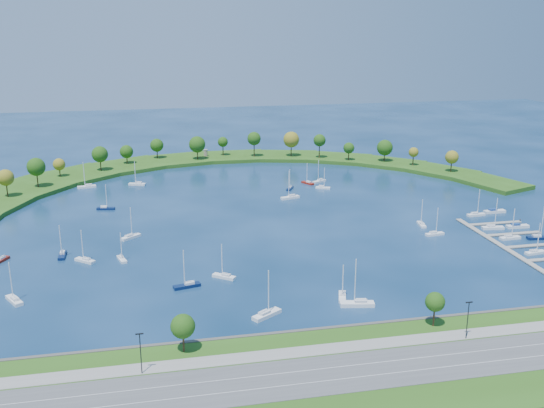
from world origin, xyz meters
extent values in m
plane|color=#072441|center=(0.00, 0.00, 0.00)|extent=(700.00, 700.00, 0.00)
cube|color=#2C5316|center=(0.00, -124.00, 0.80)|extent=(420.00, 42.00, 1.60)
cube|color=#474442|center=(0.00, -102.50, 0.90)|extent=(420.00, 1.20, 1.80)
cube|color=#515154|center=(0.00, -124.00, 1.66)|extent=(420.00, 16.00, 0.12)
cube|color=gray|center=(0.00, -113.00, 1.66)|extent=(420.00, 5.00, 0.12)
cube|color=silver|center=(0.00, -126.50, 1.73)|extent=(420.00, 0.15, 0.02)
cube|color=silver|center=(0.00, -121.50, 1.73)|extent=(420.00, 0.15, 0.02)
cylinder|color=#382314|center=(-40.00, -107.00, 4.22)|extent=(0.56, 0.56, 5.25)
sphere|color=#134110|center=(-40.00, -107.00, 8.05)|extent=(6.00, 6.00, 6.00)
cylinder|color=#382314|center=(25.00, -107.00, 4.40)|extent=(0.56, 0.56, 5.60)
sphere|color=#134110|center=(25.00, -107.00, 8.24)|extent=(5.20, 5.20, 5.20)
cylinder|color=black|center=(-50.00, -115.00, 6.60)|extent=(0.24, 0.24, 10.00)
cylinder|color=black|center=(30.00, -115.00, 6.60)|extent=(0.24, 0.24, 10.00)
cube|color=#2C5316|center=(-104.03, 64.58, 1.00)|extent=(54.07, 56.09, 2.00)
cube|color=#2C5316|center=(-83.21, 87.27, 1.00)|extent=(55.20, 54.07, 2.00)
cube|color=#2C5316|center=(-57.57, 104.32, 1.00)|extent=(53.65, 48.47, 2.00)
cube|color=#2C5316|center=(-28.60, 114.76, 1.00)|extent=(49.62, 39.75, 2.00)
cube|color=#2C5316|center=(2.03, 117.98, 1.00)|extent=(44.32, 29.96, 2.00)
cube|color=#2C5316|center=(32.54, 113.79, 1.00)|extent=(49.49, 38.05, 2.00)
cube|color=#2C5316|center=(61.17, 102.44, 1.00)|extent=(51.13, 44.12, 2.00)
cube|color=#2C5316|center=(86.25, 84.58, 1.00)|extent=(49.19, 47.96, 2.00)
cube|color=#2C5316|center=(106.34, 61.24, 1.00)|extent=(43.90, 49.49, 2.00)
cube|color=#2C5316|center=(120.28, 33.78, 1.00)|extent=(35.67, 48.74, 2.00)
cylinder|color=#382314|center=(-108.63, 47.58, 5.73)|extent=(0.56, 0.56, 7.46)
sphere|color=brown|center=(-108.63, 47.58, 10.94)|extent=(7.44, 7.44, 7.44)
cylinder|color=#382314|center=(-97.73, 62.95, 6.09)|extent=(0.56, 0.56, 8.18)
sphere|color=#134110|center=(-97.73, 62.95, 11.91)|extent=(8.68, 8.68, 8.68)
cylinder|color=#382314|center=(-89.87, 82.99, 4.55)|extent=(0.56, 0.56, 5.11)
sphere|color=brown|center=(-89.87, 82.99, 8.35)|extent=(6.20, 6.20, 6.20)
cylinder|color=#382314|center=(-70.08, 92.70, 5.54)|extent=(0.56, 0.56, 7.08)
sphere|color=#134110|center=(-70.08, 92.70, 10.79)|extent=(8.56, 8.56, 8.56)
cylinder|color=#382314|center=(-56.66, 107.40, 4.61)|extent=(0.56, 0.56, 5.23)
sphere|color=#134110|center=(-56.66, 107.40, 8.71)|extent=(7.39, 7.39, 7.39)
cylinder|color=#382314|center=(-39.66, 118.16, 5.04)|extent=(0.56, 0.56, 6.08)
sphere|color=#134110|center=(-39.66, 118.16, 9.61)|extent=(7.66, 7.66, 7.66)
cylinder|color=#382314|center=(-17.01, 110.31, 5.41)|extent=(0.56, 0.56, 6.82)
sphere|color=#134110|center=(-17.01, 110.31, 10.70)|extent=(9.40, 9.40, 9.40)
cylinder|color=#382314|center=(-1.20, 118.18, 5.45)|extent=(0.56, 0.56, 6.90)
sphere|color=#134110|center=(-1.20, 118.18, 10.10)|extent=(6.00, 6.00, 6.00)
cylinder|color=#382314|center=(16.30, 111.22, 6.56)|extent=(0.56, 0.56, 9.11)
sphere|color=#134110|center=(16.30, 111.22, 12.69)|extent=(7.86, 7.86, 7.86)
cylinder|color=#382314|center=(37.80, 107.67, 6.04)|extent=(0.56, 0.56, 8.09)
sphere|color=brown|center=(37.80, 107.67, 11.96)|extent=(9.36, 9.36, 9.36)
cylinder|color=#382314|center=(52.73, 99.69, 6.49)|extent=(0.56, 0.56, 8.97)
sphere|color=#134110|center=(52.73, 99.69, 12.39)|extent=(7.11, 7.11, 7.11)
cylinder|color=#382314|center=(67.47, 90.34, 4.92)|extent=(0.56, 0.56, 5.83)
sphere|color=#134110|center=(67.47, 90.34, 9.10)|extent=(6.31, 6.31, 6.31)
cylinder|color=#382314|center=(86.45, 83.50, 5.03)|extent=(0.56, 0.56, 6.07)
sphere|color=#134110|center=(86.45, 83.50, 9.85)|extent=(8.94, 8.94, 8.94)
cylinder|color=#382314|center=(97.91, 70.07, 5.18)|extent=(0.56, 0.56, 6.35)
sphere|color=brown|center=(97.91, 70.07, 9.44)|extent=(5.41, 5.41, 5.41)
cylinder|color=#382314|center=(111.33, 51.89, 5.25)|extent=(0.56, 0.56, 6.50)
sphere|color=brown|center=(111.33, 51.89, 9.91)|extent=(7.03, 7.03, 7.03)
cylinder|color=gray|center=(-11.52, 118.18, 3.82)|extent=(2.20, 2.20, 3.65)
cylinder|color=gray|center=(-11.52, 118.18, 5.80)|extent=(2.60, 2.60, 0.30)
cube|color=gray|center=(78.00, -61.00, 0.35)|extent=(2.20, 82.00, 0.40)
cube|color=gray|center=(90.10, -54.40, 0.35)|extent=(22.00, 2.00, 0.40)
cube|color=gray|center=(90.10, -41.20, 0.35)|extent=(22.00, 2.00, 0.40)
cylinder|color=#382314|center=(101.00, -41.20, 0.60)|extent=(0.36, 0.36, 1.60)
cube|color=gray|center=(90.10, -28.00, 0.35)|extent=(22.00, 2.00, 0.40)
cylinder|color=#382314|center=(101.00, -28.00, 0.60)|extent=(0.36, 0.36, 1.60)
cube|color=white|center=(10.56, -88.35, 0.59)|extent=(10.13, 4.57, 1.17)
cube|color=silver|center=(11.52, -88.54, 1.59)|extent=(3.73, 2.54, 0.82)
cylinder|color=silver|center=(9.79, -88.20, 7.78)|extent=(0.32, 0.32, 13.21)
cube|color=white|center=(-86.17, -65.62, 0.50)|extent=(6.17, 8.33, 0.99)
cube|color=silver|center=(-85.76, -66.34, 1.34)|extent=(2.86, 3.32, 0.70)
cylinder|color=silver|center=(-86.50, -65.05, 6.59)|extent=(0.32, 0.32, 11.19)
cube|color=white|center=(37.51, 39.41, 0.42)|extent=(7.29, 4.52, 0.85)
cube|color=silver|center=(36.86, 39.68, 1.15)|extent=(2.82, 2.22, 0.59)
cylinder|color=silver|center=(38.04, 39.19, 5.62)|extent=(0.32, 0.32, 9.55)
cube|color=white|center=(17.69, 25.20, 0.54)|extent=(9.31, 4.91, 1.08)
cube|color=silver|center=(18.56, 25.45, 1.45)|extent=(3.50, 2.56, 0.75)
cylinder|color=silver|center=(17.01, 25.00, 7.13)|extent=(0.32, 0.32, 12.10)
cube|color=maroon|center=(-96.65, -31.24, 0.45)|extent=(5.25, 7.62, 0.90)
cube|color=silver|center=(-96.32, -30.58, 1.21)|extent=(2.49, 3.00, 0.63)
cube|color=white|center=(-75.52, 64.38, 0.53)|extent=(9.18, 4.22, 1.06)
cube|color=silver|center=(-74.65, 64.56, 1.44)|extent=(3.39, 2.33, 0.74)
cylinder|color=silver|center=(-76.22, 64.24, 7.05)|extent=(0.32, 0.32, 11.96)
cube|color=white|center=(-51.31, 64.66, 0.50)|extent=(8.68, 4.94, 1.00)
cube|color=silver|center=(-50.52, 64.39, 1.36)|extent=(3.30, 2.50, 0.70)
cylinder|color=silver|center=(-51.94, 64.88, 6.66)|extent=(0.32, 0.32, 11.30)
cube|color=white|center=(60.00, -35.68, 0.44)|extent=(7.61, 3.01, 0.89)
cube|color=silver|center=(59.27, -35.77, 1.20)|extent=(2.76, 1.77, 0.62)
cylinder|color=silver|center=(60.59, -35.60, 5.89)|extent=(0.32, 0.32, 10.00)
cube|color=white|center=(60.00, -23.80, 0.44)|extent=(3.11, 7.50, 0.87)
cube|color=silver|center=(59.89, -24.52, 1.18)|extent=(1.79, 2.73, 0.61)
cylinder|color=silver|center=(60.09, -23.23, 5.78)|extent=(0.32, 0.32, 9.82)
cube|color=maroon|center=(32.63, 50.00, 0.43)|extent=(5.43, 7.17, 0.86)
cube|color=silver|center=(33.01, 49.39, 1.16)|extent=(2.50, 2.87, 0.60)
cylinder|color=silver|center=(32.34, 50.49, 5.70)|extent=(0.32, 0.32, 9.68)
cube|color=#0A1A42|center=(-64.55, 24.57, 0.46)|extent=(7.92, 3.63, 0.92)
cube|color=silver|center=(-65.30, 24.73, 1.24)|extent=(2.92, 2.00, 0.64)
cylinder|color=silver|center=(-63.95, 24.45, 6.08)|extent=(0.32, 0.32, 10.33)
cube|color=white|center=(8.03, -82.49, 0.44)|extent=(4.19, 7.60, 0.88)
cube|color=silver|center=(8.25, -81.79, 1.19)|extent=(2.15, 2.88, 0.62)
cylinder|color=silver|center=(7.85, -83.05, 5.82)|extent=(0.32, 0.32, 9.89)
cube|color=white|center=(-56.32, -38.41, 0.41)|extent=(3.74, 7.17, 0.83)
cube|color=silver|center=(-56.51, -37.75, 1.12)|extent=(1.96, 2.69, 0.58)
cylinder|color=silver|center=(-56.17, -38.94, 5.49)|extent=(0.32, 0.32, 9.32)
cube|color=#0A1A42|center=(21.46, 41.55, 0.41)|extent=(4.94, 6.99, 0.83)
cube|color=silver|center=(21.78, 42.16, 1.12)|extent=(2.33, 2.76, 0.58)
cylinder|color=silver|center=(21.20, 41.06, 5.48)|extent=(0.32, 0.32, 9.30)
cube|color=#0A1A42|center=(-76.62, -30.47, 0.47)|extent=(2.27, 7.89, 0.94)
cube|color=silver|center=(-76.61, -29.68, 1.28)|extent=(1.57, 2.77, 0.66)
cylinder|color=silver|center=(-76.62, -31.10, 6.26)|extent=(0.32, 0.32, 10.63)
cube|color=white|center=(-68.55, -37.15, 0.46)|extent=(7.24, 6.63, 0.92)
cube|color=silver|center=(-67.96, -37.65, 1.24)|extent=(3.02, 2.89, 0.65)
cylinder|color=silver|center=(-69.01, -36.75, 6.11)|extent=(0.32, 0.32, 10.37)
cube|color=white|center=(-24.14, -60.49, 0.46)|extent=(7.44, 6.42, 0.93)
cube|color=silver|center=(-23.53, -60.96, 1.25)|extent=(3.07, 2.85, 0.65)
cylinder|color=silver|center=(-24.63, -60.12, 6.14)|extent=(0.32, 0.32, 10.43)
cube|color=white|center=(-53.56, -15.80, 0.49)|extent=(7.77, 6.98, 0.98)
cube|color=silver|center=(-54.19, -16.32, 1.33)|extent=(3.23, 3.06, 0.69)
cylinder|color=silver|center=(-53.06, -15.38, 6.51)|extent=(0.32, 0.32, 11.06)
cube|color=white|center=(39.11, 51.89, 0.48)|extent=(8.03, 5.96, 0.96)
cube|color=silver|center=(39.80, 52.29, 1.29)|extent=(3.20, 2.76, 0.67)
cylinder|color=silver|center=(38.56, 51.57, 6.35)|extent=(0.32, 0.32, 10.78)
cube|color=#0A1A42|center=(-36.26, -65.46, 0.50)|extent=(8.65, 4.20, 1.00)
cube|color=silver|center=(-35.44, -65.27, 1.35)|extent=(3.22, 2.26, 0.70)
cylinder|color=silver|center=(-36.90, -65.62, 6.63)|extent=(0.32, 0.32, 11.26)
cube|color=white|center=(-16.09, -89.63, 0.55)|extent=(9.09, 7.15, 1.10)
cube|color=silver|center=(-16.86, -90.13, 1.49)|extent=(3.67, 3.26, 0.77)
cylinder|color=silver|center=(-15.48, -89.23, 7.29)|extent=(0.32, 0.32, 12.38)
cube|color=white|center=(85.60, -61.35, 0.46)|extent=(7.91, 3.15, 0.92)
cube|color=silver|center=(84.84, -61.45, 1.25)|extent=(2.87, 1.85, 0.65)
cylinder|color=silver|center=(86.21, -61.27, 6.12)|extent=(0.32, 0.32, 10.39)
cube|color=white|center=(85.60, -45.66, 0.48)|extent=(8.14, 2.64, 0.97)
cube|color=silver|center=(84.80, -45.69, 1.30)|extent=(2.89, 1.71, 0.68)
cylinder|color=silver|center=(86.24, -45.62, 6.40)|extent=(0.32, 0.32, 10.86)
cube|color=#0A1A42|center=(96.10, -47.83, 0.52)|extent=(9.01, 3.70, 1.05)
cube|color=silver|center=(95.24, -47.70, 1.42)|extent=(3.28, 2.14, 0.73)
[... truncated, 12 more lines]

